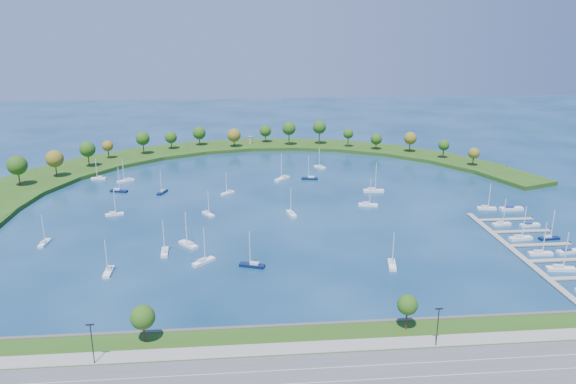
{
  "coord_description": "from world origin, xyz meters",
  "views": [
    {
      "loc": [
        -15.6,
        -226.13,
        75.92
      ],
      "look_at": [
        5.0,
        5.0,
        4.0
      ],
      "focal_mm": 34.18,
      "sensor_mm": 36.0,
      "label": 1
    }
  ],
  "objects": [
    {
      "name": "ground",
      "position": [
        0.0,
        0.0,
        0.0
      ],
      "size": [
        700.0,
        700.0,
        0.0
      ],
      "primitive_type": "plane",
      "color": "#082A45",
      "rests_on": "ground"
    },
    {
      "name": "south_shoreline",
      "position": [
        0.03,
        -122.88,
        1.0
      ],
      "size": [
        420.0,
        43.1,
        11.6
      ],
      "color": "#294612",
      "rests_on": "ground"
    },
    {
      "name": "breakwater",
      "position": [
        -46.33,
        48.72,
        0.99
      ],
      "size": [
        286.74,
        247.64,
        2.0
      ],
      "color": "#294612",
      "rests_on": "ground"
    },
    {
      "name": "breakwater_trees",
      "position": [
        -25.79,
        85.68,
        10.78
      ],
      "size": [
        236.54,
        96.32,
        15.13
      ],
      "color": "#382314",
      "rests_on": "breakwater"
    },
    {
      "name": "harbor_tower",
      "position": [
        -8.97,
        117.41,
        4.44
      ],
      "size": [
        2.6,
        2.6,
        4.77
      ],
      "color": "gray",
      "rests_on": "breakwater"
    },
    {
      "name": "dock_system",
      "position": [
        85.3,
        -61.0,
        0.35
      ],
      "size": [
        24.28,
        82.0,
        1.6
      ],
      "color": "gray",
      "rests_on": "ground"
    },
    {
      "name": "moored_boat_0",
      "position": [
        5.22,
        38.75,
        0.97
      ],
      "size": [
        8.35,
        8.89,
        14.02
      ],
      "rotation": [
        0.0,
        0.0,
        3.98
      ],
      "color": "white",
      "rests_on": "ground"
    },
    {
      "name": "moored_boat_1",
      "position": [
        19.03,
        38.24,
        0.91
      ],
      "size": [
        8.46,
        3.56,
        12.05
      ],
      "rotation": [
        0.0,
        0.0,
        2.98
      ],
      "color": "#09183A",
      "rests_on": "ground"
    },
    {
      "name": "moored_boat_2",
      "position": [
        -12.68,
        -63.07,
        0.91
      ],
      "size": [
        8.63,
        4.98,
        12.24
      ],
      "rotation": [
        0.0,
        0.0,
        2.8
      ],
      "color": "#09183A",
      "rests_on": "ground"
    },
    {
      "name": "moored_boat_3",
      "position": [
        -42.38,
        -49.66,
        0.9
      ],
      "size": [
        2.75,
        8.07,
        11.66
      ],
      "rotation": [
        0.0,
        0.0,
        1.64
      ],
      "color": "white",
      "rests_on": "ground"
    },
    {
      "name": "moored_boat_4",
      "position": [
        -21.91,
        17.16,
        0.86
      ],
      "size": [
        6.54,
        6.15,
        10.32
      ],
      "rotation": [
        0.0,
        0.0,
        3.87
      ],
      "color": "white",
      "rests_on": "ground"
    },
    {
      "name": "moored_boat_5",
      "position": [
        4.69,
        -14.0,
        0.89
      ],
      "size": [
        3.78,
        8.11,
        11.5
      ],
      "rotation": [
        0.0,
        0.0,
        1.78
      ],
      "color": "white",
      "rests_on": "ground"
    },
    {
      "name": "moored_boat_6",
      "position": [
        -72.93,
        42.05,
        0.91
      ],
      "size": [
        8.17,
        6.65,
        12.24
      ],
      "rotation": [
        0.0,
        0.0,
        3.75
      ],
      "color": "white",
      "rests_on": "ground"
    },
    {
      "name": "moored_boat_7",
      "position": [
        27.45,
        60.47,
        0.88
      ],
      "size": [
        6.26,
        7.04,
        10.86
      ],
      "rotation": [
        0.0,
        0.0,
        2.25
      ],
      "color": "white",
      "rests_on": "ground"
    },
    {
      "name": "moored_boat_8",
      "position": [
        -72.88,
        24.82,
        0.91
      ],
      "size": [
        8.52,
        4.5,
        12.06
      ],
      "rotation": [
        0.0,
        0.0,
        6.0
      ],
      "color": "#09183A",
      "rests_on": "ground"
    },
    {
      "name": "moored_boat_9",
      "position": [
        -34.84,
        -43.72,
        0.93
      ],
      "size": [
        7.46,
        8.19,
        12.75
      ],
      "rotation": [
        0.0,
        0.0,
        2.27
      ],
      "color": "white",
      "rests_on": "ground"
    },
    {
      "name": "moored_boat_10",
      "position": [
        32.63,
        -66.64,
        0.9
      ],
      "size": [
        3.81,
        8.43,
        11.97
      ],
      "rotation": [
        0.0,
        0.0,
        4.52
      ],
      "color": "white",
      "rests_on": "ground"
    },
    {
      "name": "moored_boat_11",
      "position": [
        -52.24,
        21.12,
        0.88
      ],
      "size": [
        4.63,
        7.79,
        11.07
      ],
      "rotation": [
        0.0,
        0.0,
        4.35
      ],
      "color": "#09183A",
      "rests_on": "ground"
    },
    {
      "name": "moored_boat_12",
      "position": [
        -28.65,
        -58.76,
        0.91
      ],
      "size": [
        7.61,
        7.42,
        12.21
      ],
      "rotation": [
        0.0,
        0.0,
        0.76
      ],
      "color": "white",
      "rests_on": "ground"
    },
    {
      "name": "moored_boat_13",
      "position": [
        -86.31,
        -37.45,
        0.88
      ],
      "size": [
        2.72,
        7.57,
        10.91
      ],
      "rotation": [
        0.0,
        0.0,
        1.48
      ],
      "color": "white",
      "rests_on": "ground"
    },
    {
      "name": "moored_boat_14",
      "position": [
        -29.48,
        -11.4,
        0.87
      ],
      "size": [
        5.64,
        7.24,
        10.71
      ],
      "rotation": [
        0.0,
        0.0,
        5.28
      ],
      "color": "white",
      "rests_on": "ground"
    },
    {
      "name": "moored_boat_15",
      "position": [
        -58.18,
        -63.74,
        0.9
      ],
      "size": [
        2.31,
        7.93,
        11.62
      ],
      "rotation": [
        0.0,
        0.0,
        4.72
      ],
      "color": "white",
      "rests_on": "ground"
    },
    {
      "name": "moored_boat_16",
      "position": [
        -87.5,
        48.13,
        0.87
      ],
      "size": [
        7.36,
        2.52,
        10.64
      ],
      "rotation": [
        0.0,
        0.0,
        3.07
      ],
      "color": "white",
      "rests_on": "ground"
    },
    {
      "name": "moored_boat_17",
      "position": [
        38.78,
        -5.57,
        0.91
      ],
      "size": [
        8.52,
        4.26,
        12.06
      ],
      "rotation": [
        0.0,
        0.0,
        6.03
      ],
      "color": "white",
      "rests_on": "ground"
    },
    {
      "name": "moored_boat_18",
      "position": [
        45.97,
        14.35,
        0.97
      ],
      "size": [
        9.71,
        3.59,
        13.96
      ],
      "rotation": [
        0.0,
        0.0,
        -0.1
      ],
      "color": "white",
      "rests_on": "ground"
    },
    {
      "name": "moored_boat_19",
      "position": [
        -67.98,
        -8.22,
        0.87
      ],
      "size": [
        7.53,
        3.95,
        10.66
      ],
      "rotation": [
        0.0,
        0.0,
        0.28
      ],
      "color": "white",
      "rests_on": "ground"
    },
    {
      "name": "docked_boat_2",
      "position": [
        85.51,
        -74.47,
        0.94
      ],
      "size": [
        9.13,
        3.74,
        13.03
      ],
      "rotation": [
        0.0,
        0.0,
        -0.15
      ],
      "color": "white",
      "rests_on": "ground"
    },
    {
      "name": "docked_boat_4",
      "position": [
        85.52,
        -62.15,
        0.9
      ],
      "size": [
        8.19,
        2.73,
        11.86
      ],
      "rotation": [
        0.0,
        0.0,
        -0.06
      ],
      "color": "white",
      "rests_on": "ground"
    },
    {
      "name": "docked_boat_5",
      "position": [
        95.98,
        -61.47,
        0.64
      ],
      "size": [
        8.77,
        3.55,
        1.74
      ],
      "rotation": [
        0.0,
        0.0,
        0.14
      ],
      "color": "white",
      "rests_on": "ground"
    },
    {
      "name": "docked_boat_6",
      "position": [
        85.51,
        -48.37,
        0.93
      ],
      "size": [
        8.96,
        3.54,
        12.82
      ],
      "rotation": [
        0.0,
        0.0,
        0.13
      ],
      "color": "white",
      "rests_on": "ground"
    },
    {
      "name": "docked_boat_7",
      "position": [
        96.03,
        -49.21,
        0.88
      ],
      "size": [
        7.73,
        2.61,
        11.19
      ],
      "rotation": [
        0.0,
        0.0,
        0.06
      ],
      "color": "#09183A",
      "rests_on": "ground"
    },
    {
      "name": "docked_boat_8",
      "position": [
        85.54,
        -33.37,
        0.87
      ],
      "size": [
        7.51,
        2.91,
        10.75
      ],
      "rotation": [
        0.0,
        0.0,
        0.12
      ],
      "color": "white",
      "rests_on": "ground"
    },
    {
      "name": "docked_boat_9",
      "position": [
        95.99,
        -35.32,
        0.58
      ],
      "size": [
        7.94,
        2.93,
        1.58
      ],
      "rotation": [
        0.0,
        0.0,
        0.1
      ],
      "color": "white",
      "rests_on": "ground"
    },
    {
      "name": "docked_boat_10",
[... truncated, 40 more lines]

